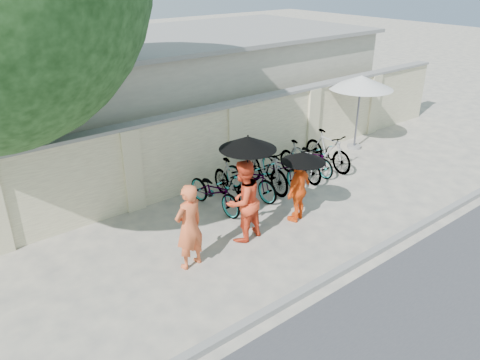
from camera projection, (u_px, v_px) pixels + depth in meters
ground at (250, 250)px, 9.64m from camera, size 80.00×80.00×0.00m
kerb at (310, 288)px, 8.41m from camera, size 40.00×0.16×0.12m
compound_wall at (201, 150)px, 12.05m from camera, size 20.00×0.30×2.00m
building_behind at (159, 92)px, 15.06m from camera, size 14.00×6.00×3.20m
monk_left at (189, 227)px, 8.79m from camera, size 0.69×0.50×1.74m
monk_center at (243, 201)px, 9.68m from camera, size 0.95×0.78×1.79m
parasol_center at (248, 143)px, 9.11m from camera, size 1.15×1.15×1.31m
monk_right at (298, 190)px, 10.48m from camera, size 0.96×0.60×1.52m
parasol_right at (304, 157)px, 10.09m from camera, size 0.97×0.97×0.83m
patio_umbrella at (361, 83)px, 14.08m from camera, size 2.10×2.10×2.32m
bike_0 at (215, 191)px, 11.06m from camera, size 0.74×1.83×0.94m
bike_1 at (233, 182)px, 11.38m from camera, size 0.66×1.80×1.06m
bike_2 at (251, 178)px, 11.72m from camera, size 0.76×1.88×0.97m
bike_3 at (266, 168)px, 12.06m from camera, size 0.74×1.97×1.15m
bike_4 at (281, 167)px, 12.44m from camera, size 0.76×1.75×0.89m
bike_5 at (300, 161)px, 12.64m from camera, size 0.61×1.74×1.02m
bike_6 at (312, 157)px, 13.06m from camera, size 0.67×1.70×0.88m
bike_7 at (328, 150)px, 13.29m from camera, size 0.63×1.83×1.08m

